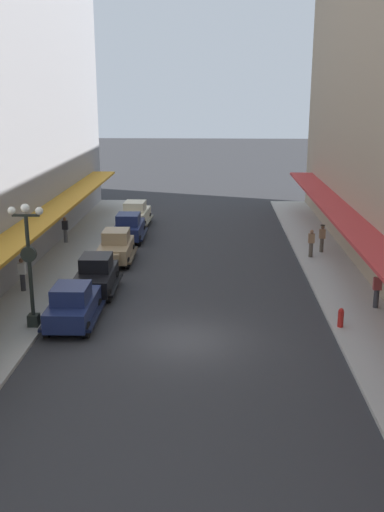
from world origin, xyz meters
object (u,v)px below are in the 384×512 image
(parked_car_1, at_px, (129,227))
(pedestrian_1, at_px, (322,238))
(parked_car_3, at_px, (116,246))
(parked_car_4, at_px, (136,213))
(parked_car_0, at_px, (96,274))
(pedestrian_2, at_px, (22,274))
(pedestrian_0, at_px, (377,289))
(fire_hydrant, at_px, (341,317))
(pedestrian_3, at_px, (311,243))
(pedestrian_4, at_px, (65,230))
(lamp_post_with_clock, at_px, (29,260))
(parked_car_2, at_px, (73,304))

(parked_car_1, bearing_deg, pedestrian_1, -13.67)
(parked_car_3, bearing_deg, parked_car_4, 90.53)
(parked_car_0, distance_m, pedestrian_2, 3.57)
(pedestrian_2, bearing_deg, pedestrian_1, 26.23)
(pedestrian_0, distance_m, pedestrian_1, 9.53)
(fire_hydrant, distance_m, pedestrian_3, 10.71)
(fire_hydrant, bearing_deg, pedestrian_4, 137.51)
(pedestrian_1, bearing_deg, parked_car_0, -148.33)
(parked_car_4, relative_size, fire_hydrant, 5.25)
(lamp_post_with_clock, relative_size, pedestrian_3, 3.15)
(parked_car_2, xyz_separation_m, pedestrian_3, (11.58, 10.56, 0.05))
(parked_car_3, relative_size, parked_car_4, 1.00)
(pedestrian_2, bearing_deg, parked_car_3, 57.29)
(parked_car_4, relative_size, pedestrian_3, 2.62)
(parked_car_2, distance_m, fire_hydrant, 11.20)
(parked_car_4, bearing_deg, pedestrian_2, -103.27)
(parked_car_0, height_order, pedestrian_0, parked_car_0)
(parked_car_0, distance_m, fire_hydrant, 11.84)
(parked_car_2, height_order, pedestrian_1, parked_car_2)
(parked_car_2, xyz_separation_m, pedestrian_1, (12.41, 11.71, 0.07))
(parked_car_4, height_order, lamp_post_with_clock, lamp_post_with_clock)
(parked_car_0, distance_m, pedestrian_3, 13.10)
(parked_car_1, xyz_separation_m, pedestrian_2, (-3.70, -10.73, 0.05))
(pedestrian_2, bearing_deg, lamp_post_with_clock, -67.44)
(parked_car_1, height_order, pedestrian_0, parked_car_1)
(parked_car_3, distance_m, parked_car_4, 9.44)
(pedestrian_2, bearing_deg, parked_car_4, 76.73)
(parked_car_3, distance_m, fire_hydrant, 14.65)
(parked_car_1, distance_m, pedestrian_4, 4.11)
(parked_car_1, height_order, fire_hydrant, parked_car_1)
(parked_car_4, bearing_deg, parked_car_2, -90.51)
(lamp_post_with_clock, bearing_deg, pedestrian_1, 41.18)
(parked_car_0, relative_size, pedestrian_2, 2.62)
(parked_car_3, height_order, fire_hydrant, parked_car_3)
(parked_car_3, height_order, lamp_post_with_clock, lamp_post_with_clock)
(pedestrian_2, height_order, pedestrian_3, same)
(parked_car_0, relative_size, lamp_post_with_clock, 0.83)
(pedestrian_0, height_order, pedestrian_2, pedestrian_0)
(parked_car_3, xyz_separation_m, pedestrian_4, (-3.88, 3.84, 0.05))
(parked_car_3, bearing_deg, pedestrian_2, -122.71)
(pedestrian_1, distance_m, pedestrian_3, 1.41)
(fire_hydrant, bearing_deg, parked_car_0, 158.78)
(pedestrian_1, relative_size, pedestrian_3, 1.02)
(parked_car_2, relative_size, parked_car_4, 0.99)
(parked_car_1, height_order, parked_car_4, same)
(pedestrian_1, bearing_deg, pedestrian_0, -84.98)
(parked_car_2, relative_size, lamp_post_with_clock, 0.83)
(parked_car_0, relative_size, parked_car_3, 1.00)
(pedestrian_0, bearing_deg, pedestrian_2, 174.16)
(parked_car_2, relative_size, parked_car_3, 1.00)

